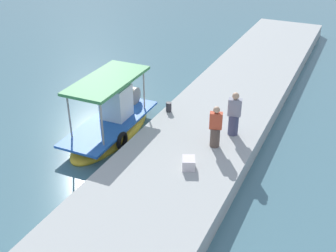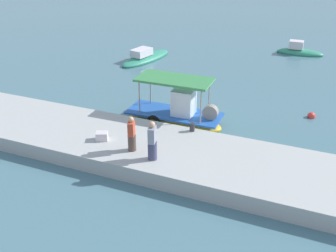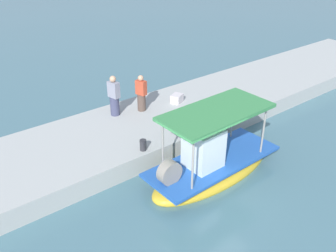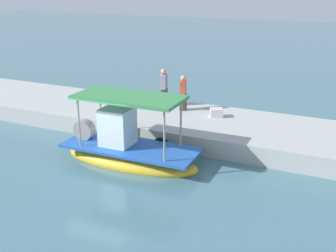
% 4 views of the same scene
% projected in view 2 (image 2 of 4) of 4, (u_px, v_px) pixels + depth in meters
% --- Properties ---
extents(ground_plane, '(120.00, 120.00, 0.00)m').
position_uv_depth(ground_plane, '(191.00, 121.00, 21.86)').
color(ground_plane, slate).
extents(dock_quay, '(36.00, 4.42, 0.74)m').
position_uv_depth(dock_quay, '(160.00, 152.00, 18.13)').
color(dock_quay, '#AAADAB').
rests_on(dock_quay, ground_plane).
extents(main_fishing_boat, '(5.31, 2.11, 2.90)m').
position_uv_depth(main_fishing_boat, '(176.00, 115.00, 21.45)').
color(main_fishing_boat, gold).
rests_on(main_fishing_boat, ground_plane).
extents(fisherman_near_bollard, '(0.44, 0.51, 1.62)m').
position_uv_depth(fisherman_near_bollard, '(132.00, 135.00, 17.27)').
color(fisherman_near_bollard, brown).
rests_on(fisherman_near_bollard, dock_quay).
extents(fisherman_by_crate, '(0.46, 0.54, 1.75)m').
position_uv_depth(fisherman_by_crate, '(152.00, 142.00, 16.57)').
color(fisherman_by_crate, '#404362').
rests_on(fisherman_by_crate, dock_quay).
extents(mooring_bollard, '(0.24, 0.24, 0.41)m').
position_uv_depth(mooring_bollard, '(192.00, 127.00, 19.13)').
color(mooring_bollard, '#2D2D33').
rests_on(mooring_bollard, dock_quay).
extents(cargo_crate, '(0.66, 0.61, 0.38)m').
position_uv_depth(cargo_crate, '(102.00, 136.00, 18.37)').
color(cargo_crate, silver).
rests_on(cargo_crate, dock_quay).
extents(marker_buoy, '(0.44, 0.44, 0.44)m').
position_uv_depth(marker_buoy, '(311.00, 116.00, 22.28)').
color(marker_buoy, red).
rests_on(marker_buoy, ground_plane).
extents(moored_boat_near, '(3.79, 1.47, 1.33)m').
position_uv_depth(moored_boat_near, '(299.00, 52.00, 33.29)').
color(moored_boat_near, '#318D6A').
rests_on(moored_boat_near, ground_plane).
extents(moored_boat_mid, '(2.91, 5.72, 1.24)m').
position_uv_depth(moored_boat_mid, '(145.00, 58.00, 31.86)').
color(moored_boat_mid, '#2F896C').
rests_on(moored_boat_mid, ground_plane).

